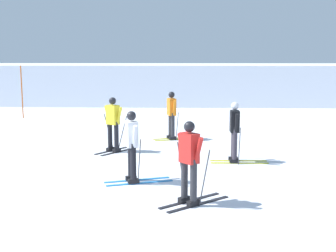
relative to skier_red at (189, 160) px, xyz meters
name	(u,v)px	position (x,y,z in m)	size (l,w,h in m)	color
ground_plane	(66,184)	(-2.88, 1.34, -0.92)	(120.00, 120.00, 0.00)	silver
far_snow_ridge	(139,83)	(-2.88, 19.76, 0.27)	(80.00, 6.87, 2.38)	silver
skier_red	(189,160)	(0.00, 0.00, 0.00)	(1.47, 1.30, 1.71)	black
skier_black	(235,130)	(1.33, 3.60, 0.00)	(1.60, 1.00, 1.71)	gold
skier_yellow	(113,123)	(-2.28, 4.84, 0.00)	(1.25, 1.50, 1.71)	black
skier_white	(132,145)	(-1.32, 1.52, 0.00)	(1.63, 0.96, 1.71)	#237AC6
skier_orange	(172,114)	(-0.51, 6.95, 0.00)	(1.64, 0.96, 1.71)	gold
trail_marker_pole	(22,92)	(-7.73, 12.11, 0.33)	(0.05, 0.05, 2.49)	#C65614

